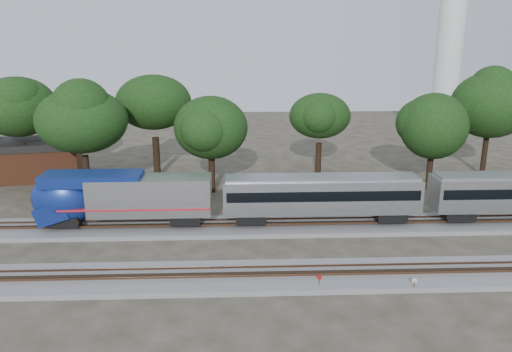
{
  "coord_description": "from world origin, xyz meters",
  "views": [
    {
      "loc": [
        -1.82,
        -36.87,
        17.04
      ],
      "look_at": [
        -0.14,
        5.0,
        5.31
      ],
      "focal_mm": 35.0,
      "sensor_mm": 36.0,
      "label": 1
    }
  ],
  "objects": [
    {
      "name": "switch_stand_white",
      "position": [
        10.31,
        -6.35,
        0.68
      ],
      "size": [
        0.34,
        0.08,
        1.07
      ],
      "rotation": [
        0.0,
        0.0,
        -0.13
      ],
      "color": "#512D19",
      "rests_on": "ground"
    },
    {
      "name": "ground",
      "position": [
        0.0,
        0.0,
        0.0
      ],
      "size": [
        160.0,
        160.0,
        0.0
      ],
      "primitive_type": "plane",
      "color": "#383328",
      "rests_on": "ground"
    },
    {
      "name": "switch_lever",
      "position": [
        7.51,
        -5.61,
        0.15
      ],
      "size": [
        0.58,
        0.48,
        0.3
      ],
      "primitive_type": "cube",
      "rotation": [
        0.0,
        0.0,
        -0.43
      ],
      "color": "#512D19",
      "rests_on": "ground"
    },
    {
      "name": "tree_6",
      "position": [
        20.47,
        17.92,
        7.28
      ],
      "size": [
        7.42,
        7.42,
        10.47
      ],
      "color": "black",
      "rests_on": "ground"
    },
    {
      "name": "brick_building",
      "position": [
        -26.42,
        24.49,
        2.39
      ],
      "size": [
        11.03,
        8.73,
        4.75
      ],
      "rotation": [
        0.0,
        0.0,
        0.19
      ],
      "color": "brown",
      "rests_on": "ground"
    },
    {
      "name": "tree_2",
      "position": [
        -18.38,
        16.94,
        8.34
      ],
      "size": [
        8.49,
        8.49,
        11.97
      ],
      "color": "black",
      "rests_on": "ground"
    },
    {
      "name": "tree_4",
      "position": [
        -4.61,
        17.44,
        7.38
      ],
      "size": [
        7.52,
        7.52,
        10.61
      ],
      "color": "black",
      "rests_on": "ground"
    },
    {
      "name": "tree_3",
      "position": [
        -11.81,
        24.18,
        9.35
      ],
      "size": [
        9.51,
        9.51,
        13.41
      ],
      "color": "black",
      "rests_on": "ground"
    },
    {
      "name": "track_far",
      "position": [
        0.0,
        6.0,
        0.21
      ],
      "size": [
        160.0,
        5.0,
        0.73
      ],
      "color": "slate",
      "rests_on": "ground"
    },
    {
      "name": "tree_5",
      "position": [
        8.63,
        24.6,
        7.5
      ],
      "size": [
        7.65,
        7.65,
        10.78
      ],
      "color": "black",
      "rests_on": "ground"
    },
    {
      "name": "track_near",
      "position": [
        0.0,
        -4.0,
        0.21
      ],
      "size": [
        160.0,
        5.0,
        0.73
      ],
      "color": "slate",
      "rests_on": "ground"
    },
    {
      "name": "tree_7",
      "position": [
        29.46,
        23.2,
        8.91
      ],
      "size": [
        9.07,
        9.07,
        12.79
      ],
      "color": "black",
      "rests_on": "ground"
    },
    {
      "name": "switch_stand_red",
      "position": [
        3.85,
        -5.65,
        0.69
      ],
      "size": [
        0.34,
        0.11,
        1.08
      ],
      "rotation": [
        0.0,
        0.0,
        -0.24
      ],
      "color": "#512D19",
      "rests_on": "ground"
    },
    {
      "name": "tree_1",
      "position": [
        -27.3,
        22.32,
        9.14
      ],
      "size": [
        9.3,
        9.3,
        13.11
      ],
      "color": "black",
      "rests_on": "ground"
    }
  ]
}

